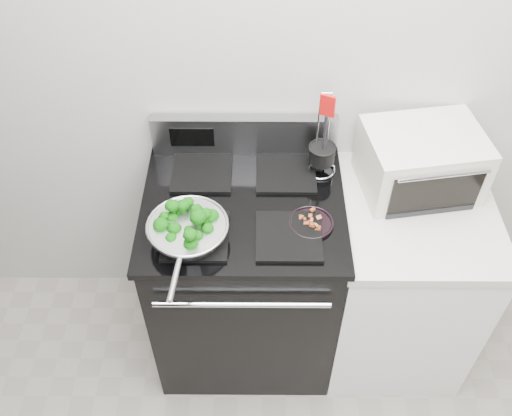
{
  "coord_description": "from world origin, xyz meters",
  "views": [
    {
      "loc": [
        -0.24,
        -0.11,
        2.54
      ],
      "look_at": [
        -0.25,
        1.36,
        0.98
      ],
      "focal_mm": 40.0,
      "sensor_mm": 36.0,
      "label": 1
    }
  ],
  "objects_px": {
    "toaster_oven": "(421,161)",
    "skillet": "(188,230)",
    "bacon_plate": "(311,221)",
    "utensil_holder": "(321,158)",
    "gas_range": "(245,275)"
  },
  "relations": [
    {
      "from": "toaster_oven",
      "to": "skillet",
      "type": "bearing_deg",
      "value": -169.42
    },
    {
      "from": "skillet",
      "to": "toaster_oven",
      "type": "height_order",
      "value": "toaster_oven"
    },
    {
      "from": "gas_range",
      "to": "toaster_oven",
      "type": "xyz_separation_m",
      "value": [
        0.69,
        0.14,
        0.56
      ]
    },
    {
      "from": "bacon_plate",
      "to": "utensil_holder",
      "type": "distance_m",
      "value": 0.3
    },
    {
      "from": "skillet",
      "to": "gas_range",
      "type": "bearing_deg",
      "value": 48.41
    },
    {
      "from": "skillet",
      "to": "toaster_oven",
      "type": "xyz_separation_m",
      "value": [
        0.89,
        0.32,
        0.05
      ]
    },
    {
      "from": "skillet",
      "to": "toaster_oven",
      "type": "bearing_deg",
      "value": 25.1
    },
    {
      "from": "bacon_plate",
      "to": "gas_range",
      "type": "bearing_deg",
      "value": 157.12
    },
    {
      "from": "gas_range",
      "to": "utensil_holder",
      "type": "distance_m",
      "value": 0.64
    },
    {
      "from": "utensil_holder",
      "to": "toaster_oven",
      "type": "relative_size",
      "value": 0.78
    },
    {
      "from": "skillet",
      "to": "bacon_plate",
      "type": "bearing_deg",
      "value": 14.65
    },
    {
      "from": "utensil_holder",
      "to": "toaster_oven",
      "type": "distance_m",
      "value": 0.39
    },
    {
      "from": "bacon_plate",
      "to": "skillet",
      "type": "bearing_deg",
      "value": -170.6
    },
    {
      "from": "gas_range",
      "to": "bacon_plate",
      "type": "distance_m",
      "value": 0.55
    },
    {
      "from": "gas_range",
      "to": "toaster_oven",
      "type": "relative_size",
      "value": 2.32
    }
  ]
}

